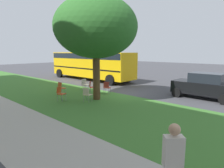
# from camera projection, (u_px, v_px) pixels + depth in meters

# --- Properties ---
(ground) EXTENTS (80.00, 80.00, 0.00)m
(ground) POSITION_uv_depth(u_px,v_px,m) (123.00, 93.00, 13.75)
(ground) COLOR #424247
(grass_verge) EXTENTS (48.00, 6.00, 0.01)m
(grass_verge) POSITION_uv_depth(u_px,v_px,m) (89.00, 102.00, 11.41)
(grass_verge) COLOR #3D752D
(grass_verge) RESTS_ON ground
(sidewalk_strip) EXTENTS (48.00, 2.80, 0.01)m
(sidewalk_strip) POSITION_uv_depth(u_px,v_px,m) (12.00, 122.00, 8.18)
(sidewalk_strip) COLOR #ADA89E
(sidewalk_strip) RESTS_ON ground
(street_tree) EXTENTS (4.98, 4.98, 6.24)m
(street_tree) POSITION_uv_depth(u_px,v_px,m) (96.00, 28.00, 11.34)
(street_tree) COLOR brown
(street_tree) RESTS_ON ground
(chair_0) EXTENTS (0.43, 0.43, 0.88)m
(chair_0) POSITION_uv_depth(u_px,v_px,m) (85.00, 84.00, 14.73)
(chair_0) COLOR #ADA393
(chair_0) RESTS_ON ground
(chair_1) EXTENTS (0.53, 0.52, 0.88)m
(chair_1) POSITION_uv_depth(u_px,v_px,m) (60.00, 93.00, 11.56)
(chair_1) COLOR #C64C1E
(chair_1) RESTS_ON ground
(chair_2) EXTENTS (0.58, 0.58, 0.88)m
(chair_2) POSITION_uv_depth(u_px,v_px,m) (92.00, 86.00, 13.64)
(chair_2) COLOR #B7332D
(chair_2) RESTS_ON ground
(chair_3) EXTENTS (0.52, 0.52, 0.88)m
(chair_3) POSITION_uv_depth(u_px,v_px,m) (87.00, 94.00, 11.28)
(chair_3) COLOR beige
(chair_3) RESTS_ON ground
(chair_4) EXTENTS (0.43, 0.43, 0.88)m
(chair_4) POSITION_uv_depth(u_px,v_px,m) (61.00, 87.00, 13.30)
(chair_4) COLOR #C64C1E
(chair_4) RESTS_ON ground
(chair_5) EXTENTS (0.54, 0.55, 0.88)m
(chair_5) POSITION_uv_depth(u_px,v_px,m) (107.00, 87.00, 13.51)
(chair_5) COLOR #B7332D
(chair_5) RESTS_ON ground
(parked_car) EXTENTS (3.70, 1.92, 1.65)m
(parked_car) POSITION_uv_depth(u_px,v_px,m) (204.00, 86.00, 12.15)
(parked_car) COLOR black
(parked_car) RESTS_ON ground
(school_bus) EXTENTS (10.40, 2.80, 2.88)m
(school_bus) POSITION_uv_depth(u_px,v_px,m) (90.00, 63.00, 20.26)
(school_bus) COLOR yellow
(school_bus) RESTS_ON ground
(pedestrian_0) EXTENTS (0.40, 0.40, 1.69)m
(pedestrian_0) POSITION_uv_depth(u_px,v_px,m) (173.00, 162.00, 3.56)
(pedestrian_0) COLOR black
(pedestrian_0) RESTS_ON ground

